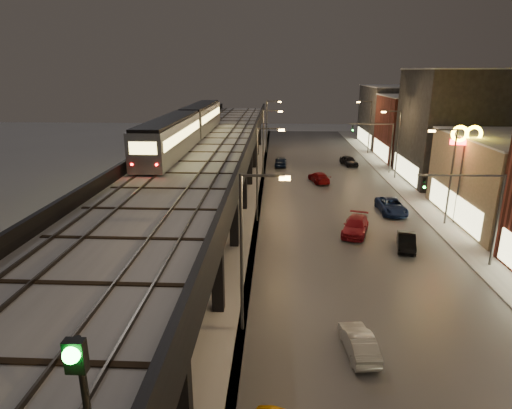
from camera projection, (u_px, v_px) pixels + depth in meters
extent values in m
cube|color=#46474D|center=(337.00, 210.00, 44.56)|extent=(17.00, 120.00, 0.06)
cube|color=#9FA1A8|center=(435.00, 211.00, 44.09)|extent=(4.00, 120.00, 0.14)
cube|color=#9FA1A8|center=(209.00, 208.00, 45.18)|extent=(11.00, 120.00, 0.06)
cube|color=black|center=(202.00, 160.00, 40.59)|extent=(9.00, 100.00, 1.00)
cube|color=black|center=(181.00, 392.00, 15.64)|extent=(0.70, 0.70, 5.30)
cube|color=black|center=(73.00, 330.00, 15.06)|extent=(8.00, 0.60, 0.50)
cube|color=black|center=(94.00, 268.00, 25.51)|extent=(0.70, 0.70, 5.30)
cube|color=black|center=(218.00, 270.00, 25.17)|extent=(0.70, 0.70, 5.30)
cube|color=black|center=(153.00, 230.00, 24.59)|extent=(8.00, 0.60, 0.50)
cube|color=black|center=(144.00, 214.00, 35.04)|extent=(0.70, 0.70, 5.30)
cube|color=black|center=(234.00, 215.00, 34.70)|extent=(0.70, 0.70, 5.30)
cube|color=black|center=(187.00, 185.00, 34.12)|extent=(8.00, 0.60, 0.50)
cube|color=black|center=(173.00, 183.00, 44.56)|extent=(0.70, 0.70, 5.30)
cube|color=black|center=(243.00, 184.00, 44.22)|extent=(0.70, 0.70, 5.30)
cube|color=black|center=(207.00, 160.00, 43.64)|extent=(8.00, 0.60, 0.50)
cube|color=black|center=(191.00, 163.00, 54.09)|extent=(0.70, 0.70, 5.30)
cube|color=black|center=(249.00, 164.00, 53.75)|extent=(0.70, 0.70, 5.30)
cube|color=black|center=(220.00, 144.00, 53.17)|extent=(8.00, 0.60, 0.50)
cube|color=black|center=(204.00, 149.00, 63.62)|extent=(0.70, 0.70, 5.30)
cube|color=black|center=(254.00, 150.00, 63.28)|extent=(0.70, 0.70, 5.30)
cube|color=black|center=(229.00, 133.00, 62.70)|extent=(8.00, 0.60, 0.50)
cube|color=black|center=(214.00, 139.00, 73.15)|extent=(0.70, 0.70, 5.30)
cube|color=black|center=(257.00, 139.00, 72.81)|extent=(0.70, 0.70, 5.30)
cube|color=black|center=(235.00, 125.00, 72.23)|extent=(8.00, 0.60, 0.50)
cube|color=black|center=(221.00, 131.00, 82.68)|extent=(0.70, 0.70, 5.30)
cube|color=black|center=(259.00, 131.00, 82.34)|extent=(0.70, 0.70, 5.30)
cube|color=black|center=(240.00, 118.00, 81.76)|extent=(8.00, 0.60, 0.50)
cube|color=#B2B7C1|center=(202.00, 154.00, 40.42)|extent=(8.40, 100.00, 0.16)
cube|color=#332D28|center=(168.00, 152.00, 40.52)|extent=(0.08, 98.00, 0.16)
cube|color=#332D28|center=(183.00, 152.00, 40.45)|extent=(0.08, 98.00, 0.16)
cube|color=#332D28|center=(215.00, 152.00, 40.31)|extent=(0.08, 98.00, 0.16)
cube|color=#332D28|center=(230.00, 152.00, 40.24)|extent=(0.08, 98.00, 0.16)
cube|color=black|center=(18.00, 351.00, 11.80)|extent=(7.80, 0.24, 0.06)
cube|color=black|center=(164.00, 193.00, 27.04)|extent=(7.80, 0.24, 0.06)
cube|color=black|center=(205.00, 149.00, 42.29)|extent=(7.80, 0.24, 0.06)
cube|color=black|center=(224.00, 128.00, 57.54)|extent=(7.80, 0.24, 0.06)
cube|color=black|center=(235.00, 116.00, 72.78)|extent=(7.80, 0.24, 0.06)
cube|color=black|center=(248.00, 149.00, 40.08)|extent=(0.30, 100.00, 1.10)
cube|color=black|center=(156.00, 148.00, 40.48)|extent=(0.30, 100.00, 1.10)
cube|color=#F6ECA5|center=(453.00, 205.00, 40.75)|extent=(0.10, 12.00, 2.40)
cube|color=#252528|center=(458.00, 127.00, 54.10)|extent=(12.00, 13.00, 14.00)
cube|color=#F6ECA5|center=(405.00, 169.00, 56.00)|extent=(0.10, 10.40, 2.40)
cube|color=#B2B7C1|center=(466.00, 69.00, 51.97)|extent=(12.20, 13.20, 0.16)
cube|color=maroon|center=(421.00, 129.00, 68.04)|extent=(12.00, 12.00, 10.00)
cube|color=#F6ECA5|center=(380.00, 150.00, 69.34)|extent=(0.10, 9.60, 2.40)
cube|color=#B2B7C1|center=(425.00, 96.00, 66.51)|extent=(12.20, 12.20, 0.16)
cube|color=#363637|center=(398.00, 117.00, 81.23)|extent=(12.00, 16.00, 11.00)
cube|color=#F6ECA5|center=(364.00, 137.00, 82.68)|extent=(0.10, 12.80, 2.40)
cube|color=#B2B7C1|center=(401.00, 86.00, 79.55)|extent=(12.20, 16.20, 0.16)
cylinder|color=#38383A|center=(242.00, 256.00, 22.63)|extent=(0.18, 0.18, 9.00)
cube|color=#38383A|center=(263.00, 176.00, 21.26)|extent=(2.20, 0.12, 0.12)
cube|color=#FAB14A|center=(285.00, 178.00, 21.25)|extent=(0.55, 0.28, 0.18)
cylinder|color=#38383A|center=(257.00, 176.00, 39.78)|extent=(0.18, 0.18, 9.00)
cube|color=#38383A|center=(269.00, 129.00, 38.41)|extent=(2.20, 0.12, 0.12)
cube|color=#FAB14A|center=(282.00, 130.00, 38.40)|extent=(0.55, 0.28, 0.18)
cylinder|color=#38383A|center=(451.00, 178.00, 38.97)|extent=(0.18, 0.18, 9.00)
cube|color=#38383A|center=(445.00, 130.00, 37.70)|extent=(2.20, 0.12, 0.12)
cube|color=#FAB14A|center=(432.00, 131.00, 37.79)|extent=(0.55, 0.28, 0.18)
cylinder|color=#38383A|center=(263.00, 144.00, 56.94)|extent=(0.18, 0.18, 9.00)
cube|color=#38383A|center=(272.00, 111.00, 55.57)|extent=(2.20, 0.12, 0.12)
cube|color=#FAB14A|center=(280.00, 112.00, 55.55)|extent=(0.55, 0.28, 0.18)
cylinder|color=#38383A|center=(398.00, 145.00, 56.12)|extent=(0.18, 0.18, 9.00)
cube|color=#38383A|center=(393.00, 111.00, 54.85)|extent=(2.20, 0.12, 0.12)
cube|color=#FAB14A|center=(384.00, 112.00, 54.94)|extent=(0.55, 0.28, 0.18)
cylinder|color=#38383A|center=(267.00, 127.00, 74.09)|extent=(0.18, 0.18, 9.00)
cube|color=#38383A|center=(273.00, 101.00, 72.72)|extent=(2.20, 0.12, 0.12)
cube|color=#FAB14A|center=(280.00, 102.00, 72.70)|extent=(0.55, 0.28, 0.18)
cylinder|color=#38383A|center=(370.00, 128.00, 73.27)|extent=(0.18, 0.18, 9.00)
cube|color=#38383A|center=(365.00, 101.00, 72.00)|extent=(2.20, 0.12, 0.12)
cube|color=#FAB14A|center=(359.00, 102.00, 72.09)|extent=(0.55, 0.28, 0.18)
cylinder|color=#38383A|center=(497.00, 222.00, 30.70)|extent=(0.20, 0.20, 7.00)
cube|color=#38383A|center=(461.00, 175.00, 29.81)|extent=(6.00, 0.12, 0.12)
imported|color=black|center=(424.00, 182.00, 30.08)|extent=(0.20, 0.16, 1.00)
sphere|color=#0CFF26|center=(424.00, 186.00, 30.01)|extent=(0.18, 0.18, 0.18)
cylinder|color=#38383A|center=(391.00, 149.00, 59.28)|extent=(0.20, 0.20, 7.00)
cube|color=#38383A|center=(371.00, 124.00, 58.40)|extent=(6.00, 0.12, 0.12)
imported|color=black|center=(353.00, 128.00, 58.66)|extent=(0.20, 0.16, 1.00)
sphere|color=#0CFF26|center=(353.00, 130.00, 58.60)|extent=(0.18, 0.18, 0.18)
cube|color=gray|center=(170.00, 138.00, 38.32)|extent=(2.65, 15.96, 3.01)
cube|color=black|center=(169.00, 120.00, 37.83)|extent=(2.37, 15.51, 0.23)
cube|color=#F8DA70|center=(155.00, 133.00, 38.26)|extent=(0.05, 14.59, 0.82)
cube|color=#F8DA70|center=(184.00, 133.00, 38.14)|extent=(0.05, 14.59, 0.82)
cube|color=gray|center=(201.00, 118.00, 54.10)|extent=(2.65, 15.96, 3.01)
cube|color=black|center=(201.00, 105.00, 53.61)|extent=(2.37, 15.51, 0.23)
cube|color=#F8DA70|center=(191.00, 115.00, 54.04)|extent=(0.05, 14.59, 0.82)
cube|color=#F8DA70|center=(212.00, 115.00, 53.91)|extent=(0.05, 14.59, 0.82)
cube|color=#F8DA70|center=(143.00, 148.00, 30.57)|extent=(2.01, 0.05, 0.91)
sphere|color=#FF0C0C|center=(132.00, 164.00, 30.95)|extent=(0.18, 0.18, 0.18)
sphere|color=#FF0C0C|center=(156.00, 165.00, 30.86)|extent=(0.18, 0.18, 0.18)
cube|color=black|center=(76.00, 356.00, 6.83)|extent=(0.34, 0.19, 0.58)
sphere|color=#0CFF26|center=(71.00, 355.00, 6.69)|extent=(0.28, 0.28, 0.28)
imported|color=gray|center=(358.00, 343.00, 21.79)|extent=(1.69, 3.84, 1.23)
imported|color=maroon|center=(319.00, 178.00, 55.12)|extent=(2.84, 4.90, 1.34)
imported|color=#0D1936|center=(281.00, 162.00, 64.49)|extent=(1.85, 4.33, 1.46)
imported|color=black|center=(406.00, 242.00, 34.52)|extent=(2.20, 4.09, 1.28)
imported|color=#11204D|center=(391.00, 206.00, 43.31)|extent=(2.50, 5.24, 1.44)
imported|color=maroon|center=(355.00, 227.00, 37.78)|extent=(3.34, 5.25, 1.42)
imported|color=black|center=(349.00, 161.00, 64.93)|extent=(2.67, 4.53, 1.45)
cylinder|color=#38383A|center=(459.00, 186.00, 39.48)|extent=(0.24, 0.24, 7.47)
cube|color=#FF0C0C|center=(466.00, 142.00, 38.28)|extent=(2.62, 0.25, 0.47)
torus|color=yellow|center=(460.00, 134.00, 38.08)|extent=(1.53, 0.42, 1.51)
torus|color=yellow|center=(474.00, 134.00, 38.02)|extent=(1.53, 0.42, 1.51)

